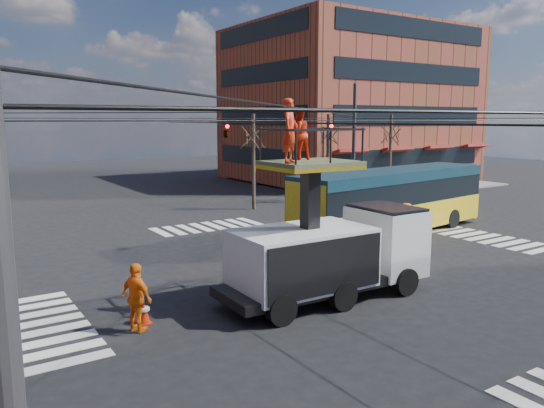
{
  "coord_description": "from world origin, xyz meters",
  "views": [
    {
      "loc": [
        -12.23,
        -15.02,
        5.63
      ],
      "look_at": [
        -0.88,
        2.36,
        2.32
      ],
      "focal_mm": 35.0,
      "sensor_mm": 36.0,
      "label": 1
    }
  ],
  "objects_px": {
    "city_bus": "(392,200)",
    "flagger": "(406,223)",
    "worker_ground": "(137,298)",
    "utility_truck": "(330,235)",
    "traffic_cone": "(144,312)"
  },
  "relations": [
    {
      "from": "flagger",
      "to": "utility_truck",
      "type": "bearing_deg",
      "value": -100.9
    },
    {
      "from": "utility_truck",
      "to": "traffic_cone",
      "type": "distance_m",
      "value": 6.11
    },
    {
      "from": "worker_ground",
      "to": "utility_truck",
      "type": "bearing_deg",
      "value": -116.63
    },
    {
      "from": "utility_truck",
      "to": "flagger",
      "type": "relative_size",
      "value": 3.86
    },
    {
      "from": "traffic_cone",
      "to": "worker_ground",
      "type": "xyz_separation_m",
      "value": [
        -0.33,
        -0.47,
        0.62
      ]
    },
    {
      "from": "traffic_cone",
      "to": "flagger",
      "type": "distance_m",
      "value": 14.01
    },
    {
      "from": "utility_truck",
      "to": "traffic_cone",
      "type": "height_order",
      "value": "utility_truck"
    },
    {
      "from": "city_bus",
      "to": "flagger",
      "type": "distance_m",
      "value": 1.98
    },
    {
      "from": "city_bus",
      "to": "utility_truck",
      "type": "bearing_deg",
      "value": -153.66
    },
    {
      "from": "utility_truck",
      "to": "traffic_cone",
      "type": "bearing_deg",
      "value": 170.27
    },
    {
      "from": "utility_truck",
      "to": "flagger",
      "type": "height_order",
      "value": "utility_truck"
    },
    {
      "from": "utility_truck",
      "to": "worker_ground",
      "type": "height_order",
      "value": "utility_truck"
    },
    {
      "from": "city_bus",
      "to": "traffic_cone",
      "type": "relative_size",
      "value": 18.86
    },
    {
      "from": "traffic_cone",
      "to": "worker_ground",
      "type": "relative_size",
      "value": 0.34
    },
    {
      "from": "flagger",
      "to": "traffic_cone",
      "type": "bearing_deg",
      "value": -115.88
    }
  ]
}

